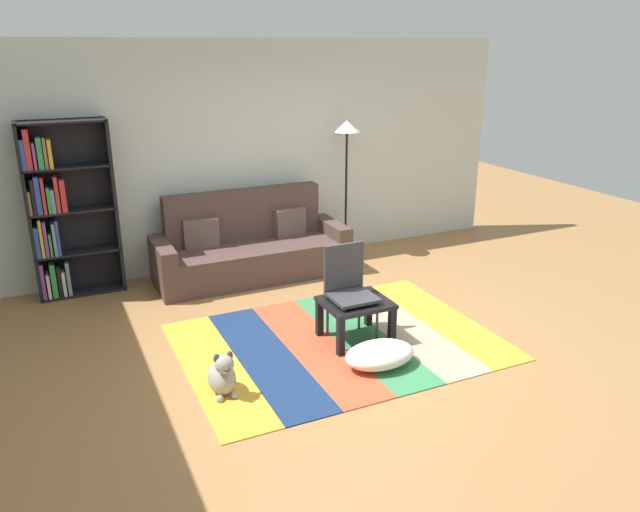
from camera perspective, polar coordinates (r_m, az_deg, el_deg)
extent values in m
plane|color=#9E7042|center=(5.82, 2.96, -7.81)|extent=(14.00, 14.00, 0.00)
cube|color=silver|center=(7.64, -5.96, 9.39)|extent=(6.80, 0.10, 2.70)
cube|color=gold|center=(5.41, -9.90, -10.33)|extent=(0.48, 2.10, 0.01)
cube|color=navy|center=(5.53, -5.08, -9.40)|extent=(0.48, 2.10, 0.01)
cube|color=#C64C2D|center=(5.68, -0.51, -8.45)|extent=(0.48, 2.10, 0.01)
cube|color=#387F4C|center=(5.87, 3.76, -7.52)|extent=(0.48, 2.10, 0.01)
cube|color=tan|center=(6.10, 7.72, -6.61)|extent=(0.48, 2.10, 0.01)
cube|color=gold|center=(6.35, 11.37, -5.74)|extent=(0.48, 2.10, 0.01)
cube|color=#4C3833|center=(7.29, -6.27, -0.47)|extent=(1.90, 0.80, 0.40)
cube|color=#4C3833|center=(7.41, -7.18, 3.88)|extent=(1.90, 0.20, 0.60)
cube|color=#4C3833|center=(7.02, -14.34, -1.06)|extent=(0.18, 0.80, 0.56)
cube|color=#4C3833|center=(7.64, 1.09, 1.21)|extent=(0.18, 0.80, 0.56)
cube|color=brown|center=(7.20, -10.99, 2.04)|extent=(0.42, 0.19, 0.36)
cube|color=brown|center=(7.52, -2.86, 3.13)|extent=(0.42, 0.19, 0.36)
cube|color=black|center=(7.07, -25.50, 3.49)|extent=(0.04, 0.28, 1.90)
cube|color=black|center=(7.11, -18.57, 4.45)|extent=(0.04, 0.28, 1.90)
cube|color=black|center=(7.21, -22.11, 4.23)|extent=(0.90, 0.01, 1.90)
cube|color=black|center=(7.36, -21.13, -3.04)|extent=(0.86, 0.28, 0.02)
cube|color=black|center=(7.20, -21.57, 0.40)|extent=(0.86, 0.28, 0.02)
cube|color=black|center=(7.08, -22.03, 3.98)|extent=(0.86, 0.28, 0.02)
cube|color=black|center=(6.98, -22.51, 7.68)|extent=(0.86, 0.28, 0.02)
cube|color=black|center=(6.91, -23.01, 11.46)|extent=(0.86, 0.28, 0.02)
cube|color=purple|center=(7.25, -24.39, -2.07)|extent=(0.04, 0.19, 0.39)
cube|color=silver|center=(7.28, -23.95, -2.46)|extent=(0.03, 0.20, 0.27)
cube|color=green|center=(7.25, -23.56, -2.03)|extent=(0.05, 0.18, 0.37)
cube|color=black|center=(7.25, -23.08, -2.13)|extent=(0.04, 0.17, 0.33)
cube|color=silver|center=(7.29, -22.74, -2.23)|extent=(0.03, 0.23, 0.27)
cube|color=#668C99|center=(7.25, -22.40, -1.83)|extent=(0.04, 0.20, 0.38)
cube|color=#334CB2|center=(7.12, -24.86, 1.24)|extent=(0.04, 0.21, 0.33)
cube|color=gold|center=(7.12, -24.53, 1.60)|extent=(0.03, 0.23, 0.41)
cube|color=purple|center=(7.13, -24.20, 1.57)|extent=(0.03, 0.23, 0.38)
cube|color=green|center=(7.15, -23.81, 1.10)|extent=(0.03, 0.25, 0.25)
cube|color=#668C99|center=(7.13, -23.52, 1.55)|extent=(0.03, 0.23, 0.35)
cube|color=#334CB2|center=(7.12, -23.24, 1.69)|extent=(0.03, 0.22, 0.39)
cube|color=#8C6647|center=(7.03, -25.41, 4.57)|extent=(0.03, 0.24, 0.25)
cube|color=black|center=(6.99, -25.15, 5.02)|extent=(0.03, 0.17, 0.37)
cube|color=#334CB2|center=(7.02, -24.80, 5.24)|extent=(0.05, 0.25, 0.39)
cube|color=red|center=(6.98, -24.37, 5.17)|extent=(0.03, 0.16, 0.38)
cube|color=green|center=(7.01, -23.96, 4.85)|extent=(0.03, 0.21, 0.27)
cube|color=#668C99|center=(7.00, -23.63, 4.75)|extent=(0.04, 0.17, 0.25)
cube|color=red|center=(7.00, -23.33, 5.35)|extent=(0.04, 0.20, 0.38)
cube|color=red|center=(7.00, -22.83, 5.27)|extent=(0.05, 0.20, 0.34)
cube|color=#334CB2|center=(6.92, -25.95, 8.50)|extent=(0.04, 0.20, 0.31)
cube|color=red|center=(6.91, -25.60, 8.97)|extent=(0.05, 0.21, 0.41)
cube|color=purple|center=(6.93, -25.08, 8.48)|extent=(0.03, 0.22, 0.27)
cube|color=green|center=(6.92, -24.66, 8.73)|extent=(0.05, 0.20, 0.32)
cube|color=#8C6647|center=(6.94, -24.25, 8.80)|extent=(0.03, 0.25, 0.31)
cube|color=gold|center=(6.90, -23.86, 8.72)|extent=(0.04, 0.17, 0.30)
cube|color=black|center=(5.67, 3.34, -4.35)|extent=(0.61, 0.52, 0.04)
cube|color=black|center=(5.46, 1.93, -7.54)|extent=(0.06, 0.06, 0.35)
cube|color=black|center=(5.70, 6.72, -6.48)|extent=(0.06, 0.06, 0.35)
cube|color=black|center=(5.82, -0.05, -5.77)|extent=(0.06, 0.06, 0.35)
cube|color=black|center=(6.04, 4.53, -4.84)|extent=(0.06, 0.06, 0.35)
ellipsoid|color=white|center=(5.35, 5.57, -9.13)|extent=(0.64, 0.42, 0.21)
ellipsoid|color=#9E998E|center=(5.02, -9.15, -11.13)|extent=(0.22, 0.30, 0.26)
sphere|color=#9E998E|center=(4.84, -8.90, -9.92)|extent=(0.15, 0.15, 0.15)
ellipsoid|color=#474440|center=(4.80, -8.69, -10.35)|extent=(0.06, 0.07, 0.05)
ellipsoid|color=#474440|center=(4.82, -9.61, -9.39)|extent=(0.05, 0.04, 0.08)
ellipsoid|color=#474440|center=(4.85, -8.40, -9.16)|extent=(0.05, 0.04, 0.08)
sphere|color=#9E998E|center=(4.95, -9.31, -12.99)|extent=(0.06, 0.06, 0.06)
sphere|color=#9E998E|center=(4.97, -7.95, -12.72)|extent=(0.06, 0.06, 0.06)
cylinder|color=black|center=(8.10, 2.36, 0.27)|extent=(0.26, 0.26, 0.02)
cylinder|color=black|center=(7.88, 2.44, 5.78)|extent=(0.03, 0.03, 1.58)
cone|color=white|center=(7.72, 2.53, 11.99)|extent=(0.32, 0.32, 0.14)
cube|color=black|center=(5.69, 2.64, -3.91)|extent=(0.06, 0.15, 0.02)
cube|color=#38383D|center=(5.64, 3.03, -3.82)|extent=(0.40, 0.40, 0.03)
cube|color=#38383D|center=(5.70, 2.23, -0.96)|extent=(0.40, 0.03, 0.44)
cylinder|color=#38383D|center=(5.52, 2.25, -6.92)|extent=(0.02, 0.02, 0.42)
cylinder|color=#38383D|center=(5.67, 5.33, -6.25)|extent=(0.02, 0.02, 0.42)
cylinder|color=#38383D|center=(5.80, 0.71, -5.58)|extent=(0.02, 0.02, 0.42)
cylinder|color=#38383D|center=(5.94, 3.68, -4.99)|extent=(0.02, 0.02, 0.42)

